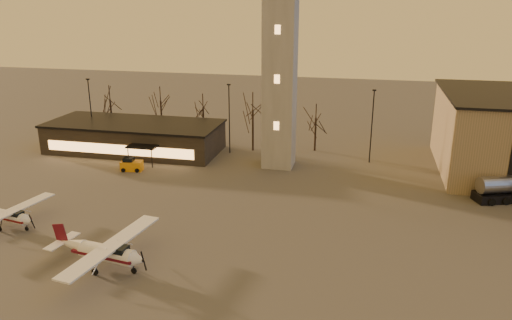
# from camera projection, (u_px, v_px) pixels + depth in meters

# --- Properties ---
(ground) EXTENTS (220.00, 220.00, 0.00)m
(ground) POSITION_uv_depth(u_px,v_px,m) (211.00, 281.00, 39.96)
(ground) COLOR #464441
(ground) RESTS_ON ground
(control_tower) EXTENTS (6.80, 6.80, 32.60)m
(control_tower) POSITION_uv_depth(u_px,v_px,m) (280.00, 42.00, 62.72)
(control_tower) COLOR gray
(control_tower) RESTS_ON ground
(terminal) EXTENTS (25.40, 12.20, 4.30)m
(terminal) POSITION_uv_depth(u_px,v_px,m) (135.00, 137.00, 73.61)
(terminal) COLOR black
(terminal) RESTS_ON ground
(light_poles) EXTENTS (58.50, 12.25, 10.14)m
(light_poles) POSITION_uv_depth(u_px,v_px,m) (284.00, 125.00, 66.91)
(light_poles) COLOR black
(light_poles) RESTS_ON ground
(tree_row) EXTENTS (37.20, 9.20, 8.80)m
(tree_row) POSITION_uv_depth(u_px,v_px,m) (203.00, 104.00, 77.33)
(tree_row) COLOR black
(tree_row) RESTS_ON ground
(cessna_front) EXTENTS (9.59, 12.08, 3.32)m
(cessna_front) POSITION_uv_depth(u_px,v_px,m) (109.00, 256.00, 41.57)
(cessna_front) COLOR white
(cessna_front) RESTS_ON ground
(cessna_rear) EXTENTS (7.91, 9.96, 2.74)m
(cessna_rear) POSITION_uv_depth(u_px,v_px,m) (11.00, 219.00, 49.10)
(cessna_rear) COLOR white
(cessna_rear) RESTS_ON ground
(fuel_truck) EXTENTS (8.24, 4.94, 2.95)m
(fuel_truck) POSITION_uv_depth(u_px,v_px,m) (510.00, 191.00, 55.63)
(fuel_truck) COLOR black
(fuel_truck) RESTS_ON ground
(service_cart) EXTENTS (2.93, 2.08, 1.74)m
(service_cart) POSITION_uv_depth(u_px,v_px,m) (131.00, 166.00, 65.49)
(service_cart) COLOR orange
(service_cart) RESTS_ON ground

